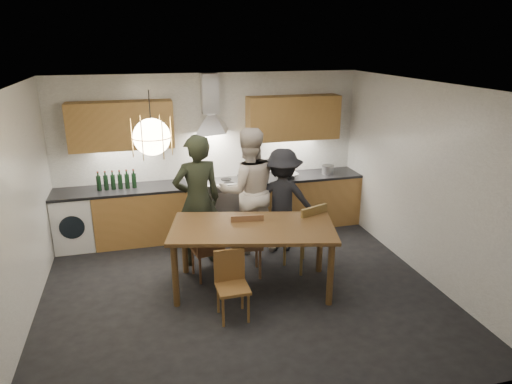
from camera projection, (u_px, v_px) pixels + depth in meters
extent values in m
plane|color=black|center=(242.00, 291.00, 5.91)|extent=(5.00, 5.00, 0.00)
cube|color=white|center=(210.00, 153.00, 7.56)|extent=(5.00, 0.02, 2.60)
cube|color=white|center=(308.00, 291.00, 3.44)|extent=(5.00, 0.02, 2.60)
cube|color=white|center=(14.00, 216.00, 4.89)|extent=(0.02, 4.50, 2.60)
cube|color=white|center=(423.00, 181.00, 6.10)|extent=(0.02, 4.50, 2.60)
cube|color=silver|center=(240.00, 86.00, 5.08)|extent=(5.00, 4.50, 0.02)
cube|color=tan|center=(142.00, 215.00, 7.28)|extent=(1.45, 0.60, 0.86)
cube|color=tan|center=(299.00, 201.00, 7.92)|extent=(2.05, 0.60, 0.86)
cube|color=white|center=(74.00, 222.00, 7.03)|extent=(0.58, 0.58, 0.85)
cube|color=black|center=(120.00, 190.00, 7.06)|extent=(2.05, 0.62, 0.04)
cube|color=black|center=(300.00, 176.00, 7.78)|extent=(2.05, 0.62, 0.04)
cube|color=silver|center=(215.00, 210.00, 7.57)|extent=(0.90, 0.60, 0.80)
cube|color=black|center=(218.00, 218.00, 7.32)|extent=(0.78, 0.02, 0.42)
cube|color=slate|center=(214.00, 185.00, 7.43)|extent=(0.90, 0.60, 0.08)
cube|color=silver|center=(217.00, 186.00, 7.17)|extent=(0.90, 0.08, 0.04)
cube|color=#B88846|center=(121.00, 125.00, 6.89)|extent=(1.55, 0.35, 0.72)
cube|color=#B88846|center=(293.00, 118.00, 7.55)|extent=(1.55, 0.35, 0.72)
cube|color=silver|center=(210.00, 94.00, 7.13)|extent=(0.26, 0.22, 0.62)
cylinder|color=black|center=(150.00, 114.00, 4.83)|extent=(0.01, 0.01, 0.50)
sphere|color=#FFE0A5|center=(152.00, 137.00, 4.91)|extent=(0.40, 0.40, 0.40)
torus|color=gold|center=(152.00, 137.00, 4.91)|extent=(0.43, 0.43, 0.01)
cube|color=brown|center=(253.00, 228.00, 5.74)|extent=(2.23, 1.49, 0.05)
cylinder|color=brown|center=(175.00, 276.00, 5.46)|extent=(0.08, 0.08, 0.82)
cylinder|color=brown|center=(185.00, 245.00, 6.26)|extent=(0.08, 0.08, 0.82)
cylinder|color=brown|center=(330.00, 274.00, 5.49)|extent=(0.08, 0.08, 0.82)
cylinder|color=brown|center=(320.00, 244.00, 6.29)|extent=(0.08, 0.08, 0.82)
cube|color=brown|center=(207.00, 249.00, 6.15)|extent=(0.45, 0.45, 0.04)
cube|color=brown|center=(211.00, 238.00, 5.93)|extent=(0.38, 0.11, 0.42)
cylinder|color=brown|center=(214.00, 256.00, 6.41)|extent=(0.03, 0.03, 0.39)
cylinder|color=brown|center=(222.00, 266.00, 6.15)|extent=(0.03, 0.03, 0.39)
cylinder|color=brown|center=(193.00, 261.00, 6.29)|extent=(0.03, 0.03, 0.39)
cylinder|color=brown|center=(200.00, 271.00, 6.02)|extent=(0.03, 0.03, 0.39)
cube|color=brown|center=(246.00, 244.00, 6.21)|extent=(0.48, 0.48, 0.04)
cube|color=brown|center=(247.00, 232.00, 5.94)|extent=(0.43, 0.09, 0.47)
cylinder|color=brown|center=(257.00, 253.00, 6.47)|extent=(0.04, 0.04, 0.44)
cylinder|color=brown|center=(260.00, 264.00, 6.14)|extent=(0.04, 0.04, 0.44)
cylinder|color=brown|center=(232.00, 255.00, 6.42)|extent=(0.04, 0.04, 0.44)
cylinder|color=brown|center=(235.00, 266.00, 6.10)|extent=(0.04, 0.04, 0.44)
cube|color=brown|center=(303.00, 236.00, 6.40)|extent=(0.57, 0.57, 0.04)
cube|color=brown|center=(313.00, 223.00, 6.16)|extent=(0.43, 0.20, 0.48)
cylinder|color=brown|center=(303.00, 245.00, 6.71)|extent=(0.04, 0.04, 0.45)
cylinder|color=brown|center=(320.00, 253.00, 6.44)|extent=(0.04, 0.04, 0.45)
cylinder|color=brown|center=(285.00, 251.00, 6.51)|extent=(0.04, 0.04, 0.45)
cylinder|color=brown|center=(301.00, 260.00, 6.24)|extent=(0.04, 0.04, 0.45)
cube|color=brown|center=(233.00, 288.00, 5.23)|extent=(0.37, 0.37, 0.03)
cube|color=brown|center=(229.00, 265.00, 5.31)|extent=(0.36, 0.04, 0.40)
cylinder|color=brown|center=(223.00, 312.00, 5.12)|extent=(0.03, 0.03, 0.37)
cylinder|color=brown|center=(218.00, 299.00, 5.39)|extent=(0.03, 0.03, 0.37)
cylinder|color=brown|center=(248.00, 308.00, 5.20)|extent=(0.03, 0.03, 0.37)
cylinder|color=brown|center=(242.00, 295.00, 5.47)|extent=(0.03, 0.03, 0.37)
imported|color=black|center=(198.00, 201.00, 6.39)|extent=(0.76, 0.57, 1.89)
imported|color=beige|center=(248.00, 191.00, 6.81)|extent=(0.93, 0.73, 1.90)
imported|color=black|center=(282.00, 200.00, 6.89)|extent=(1.16, 0.90, 1.58)
imported|color=#BDBCC0|center=(287.00, 175.00, 7.60)|extent=(0.41, 0.41, 0.08)
cylinder|color=#A7A7AB|center=(328.00, 170.00, 7.83)|extent=(0.26, 0.26, 0.14)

